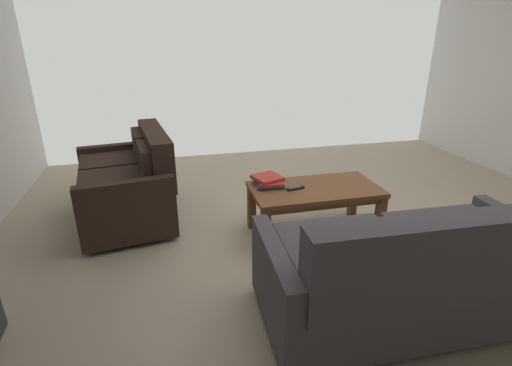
% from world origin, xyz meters
% --- Properties ---
extents(ground_plane, '(5.85, 5.62, 0.01)m').
position_xyz_m(ground_plane, '(0.00, 0.00, -0.00)').
color(ground_plane, '#B7A88E').
extents(sofa_main, '(1.76, 0.90, 0.85)m').
position_xyz_m(sofa_main, '(-0.06, 0.94, 0.36)').
color(sofa_main, black).
rests_on(sofa_main, ground).
extents(loveseat_near, '(0.95, 1.35, 0.85)m').
position_xyz_m(loveseat_near, '(1.65, -0.93, 0.37)').
color(loveseat_near, black).
rests_on(loveseat_near, ground).
extents(coffee_table, '(1.10, 0.58, 0.45)m').
position_xyz_m(coffee_table, '(0.08, -0.22, 0.38)').
color(coffee_table, brown).
rests_on(coffee_table, ground).
extents(book_stack, '(0.28, 0.29, 0.08)m').
position_xyz_m(book_stack, '(0.45, -0.37, 0.49)').
color(book_stack, '#385693').
rests_on(book_stack, coffee_table).
extents(tv_remote, '(0.17, 0.08, 0.02)m').
position_xyz_m(tv_remote, '(0.26, -0.22, 0.46)').
color(tv_remote, black).
rests_on(tv_remote, coffee_table).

